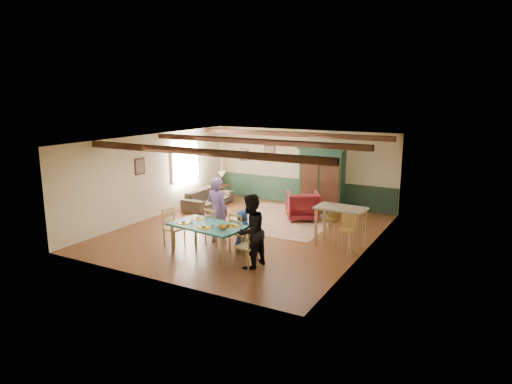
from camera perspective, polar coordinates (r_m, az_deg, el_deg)
The scene contains 35 objects.
floor at distance 13.41m, azimuth -1.15°, elevation -4.96°, with size 8.00×8.00×0.00m, color #522B17.
wall_back at distance 16.60m, azimuth 5.74°, elevation 3.13°, with size 7.00×0.02×2.70m, color beige.
wall_left at distance 15.10m, azimuth -12.77°, elevation 1.97°, with size 0.02×8.00×2.70m, color beige.
wall_right at distance 11.76m, azimuth 13.76°, elevation -0.99°, with size 0.02×8.00×2.70m, color beige.
ceiling at distance 12.87m, azimuth -1.21°, elevation 6.59°, with size 7.00×8.00×0.02m, color silver.
wainscot_back at distance 16.75m, azimuth 5.65°, elevation 0.08°, with size 6.95×0.03×0.90m, color #1C3424.
ceiling_beam_front at distance 10.96m, azimuth -7.25°, elevation 5.01°, with size 6.95×0.16×0.16m, color #33190E.
ceiling_beam_mid at distance 13.23m, azimuth -0.33°, elevation 6.35°, with size 6.95×0.16×0.16m, color #33190E.
ceiling_beam_back at distance 15.54m, azimuth 4.38°, elevation 7.21°, with size 6.95×0.16×0.16m, color #33190E.
window_left at distance 16.34m, azimuth -8.78°, elevation 3.61°, with size 0.06×1.60×1.30m, color white, non-canonical shape.
picture_left_wall at distance 14.58m, azimuth -14.31°, elevation 3.12°, with size 0.04×0.42×0.52m, color gray, non-canonical shape.
picture_back_a at distance 17.06m, azimuth 1.70°, elevation 4.96°, with size 0.45×0.04×0.55m, color gray, non-canonical shape.
picture_back_b at distance 17.60m, azimuth -1.50°, elevation 4.70°, with size 0.38×0.04×0.48m, color gray, non-canonical shape.
dining_table at distance 11.47m, azimuth -6.00°, elevation -6.00°, with size 1.90×1.05×0.79m, color #226C65, non-canonical shape.
dining_chair_far_left at distance 12.24m, azimuth -5.08°, elevation -4.27°, with size 0.44×0.46×1.00m, color #A78A53, non-canonical shape.
dining_chair_far_right at distance 11.72m, azimuth -1.98°, elevation -4.99°, with size 0.44×0.46×1.00m, color #A78A53, non-canonical shape.
dining_chair_end_left at distance 12.25m, azimuth -10.21°, elevation -4.41°, with size 0.44×0.46×1.00m, color #A78A53, non-canonical shape.
dining_chair_end_right at distance 10.69m, azimuth -1.17°, elevation -6.71°, with size 0.44×0.46×1.00m, color #A78A53, non-canonical shape.
person_man at distance 12.19m, azimuth -4.85°, elevation -2.34°, with size 0.66×0.43×1.82m, color #7C599A.
person_woman at distance 10.52m, azimuth -0.73°, elevation -4.92°, with size 0.84×0.66×1.74m, color black.
person_child at distance 11.78m, azimuth -1.72°, elevation -4.75°, with size 0.52×0.34×1.06m, color #244C93.
cat at distance 10.88m, azimuth -4.17°, elevation -4.28°, with size 0.38×0.15×0.19m, color orange, non-canonical shape.
place_setting_near_left at distance 11.54m, azimuth -9.06°, elevation -3.63°, with size 0.42×0.32×0.11m, color gold, non-canonical shape.
place_setting_near_center at distance 11.08m, azimuth -6.56°, elevation -4.23°, with size 0.42×0.32×0.11m, color gold, non-canonical shape.
place_setting_far_left at distance 11.90m, azimuth -7.26°, elevation -3.08°, with size 0.42×0.32×0.11m, color gold, non-canonical shape.
place_setting_far_right at distance 11.16m, azimuth -2.93°, elevation -4.05°, with size 0.42×0.32×0.11m, color gold, non-canonical shape.
area_rug at distance 14.68m, azimuth 3.29°, elevation -3.43°, with size 3.13×3.71×0.01m, color beige.
armoire at distance 15.49m, azimuth 8.26°, elevation 1.56°, with size 1.59×0.64×2.25m, color black.
armchair at distance 14.61m, azimuth 5.86°, elevation -1.71°, with size 0.98×1.01×0.92m, color #450D15.
sofa at distance 16.26m, azimuth -6.02°, elevation -0.79°, with size 2.15×0.84×0.63m, color #342C20.
end_table at distance 17.27m, azimuth -4.26°, elevation -0.08°, with size 0.46×0.46×0.57m, color #33190E, non-canonical shape.
table_lamp at distance 17.16m, azimuth -4.29°, elevation 1.71°, with size 0.29×0.29×0.52m, color #D4B889, non-canonical shape.
counter_table at distance 12.19m, azimuth 10.45°, elevation -4.32°, with size 1.29×0.75×1.07m, color tan, non-canonical shape.
bar_stool_left at distance 12.27m, azimuth 9.42°, elevation -4.13°, with size 0.39×0.43×1.09m, color #AB8742, non-canonical shape.
bar_stool_right at distance 11.62m, azimuth 11.12°, elevation -5.30°, with size 0.36×0.40×1.03m, color #AB8742, non-canonical shape.
Camera 1 is at (6.41, -11.09, 3.99)m, focal length 32.00 mm.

